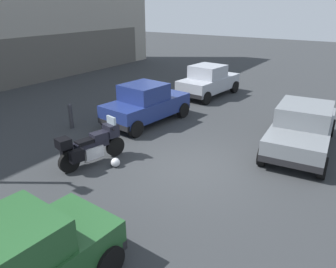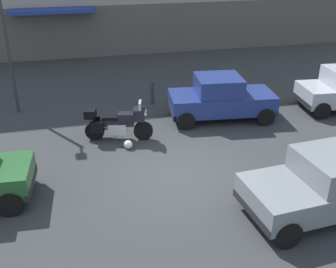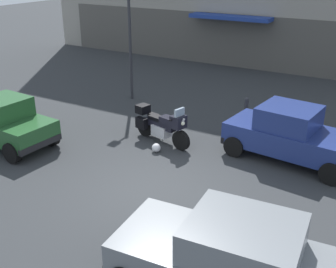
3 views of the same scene
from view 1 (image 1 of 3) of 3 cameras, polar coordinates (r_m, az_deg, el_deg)
The scene contains 8 objects.
ground_plane at distance 9.81m, azimuth 4.54°, elevation -6.08°, with size 80.00×80.00×0.00m, color #2D3033.
motorcycle at distance 10.07m, azimuth -13.41°, elevation -1.96°, with size 2.23×1.02×1.36m.
helmet at distance 9.95m, azimuth -9.27°, elevation -4.97°, with size 0.28×0.28×0.28m, color silver.
car_hatchback_near at distance 13.29m, azimuth -3.90°, elevation 5.37°, with size 3.99×2.15×1.64m.
car_sedan_far at distance 11.67m, azimuth 22.64°, elevation 1.12°, with size 4.68×2.24×1.56m.
car_compact_side at distance 6.01m, azimuth -25.37°, elevation -20.31°, with size 3.55×1.90×1.56m.
car_wagon_end at distance 17.45m, azimuth 7.17°, elevation 9.29°, with size 3.99×2.12×1.64m.
bollard_curbside at distance 13.29m, azimuth -16.82°, elevation 3.20°, with size 0.16×0.16×1.01m.
Camera 1 is at (-7.64, -4.07, 4.62)m, focal length 34.52 mm.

